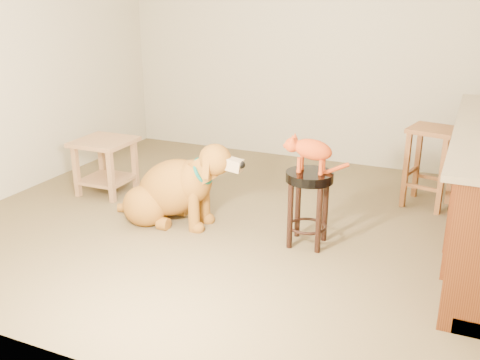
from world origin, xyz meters
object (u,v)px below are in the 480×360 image
at_px(golden_retriever, 173,190).
at_px(tabby_kitten, 309,150).
at_px(padded_stool, 309,194).
at_px(side_table, 105,158).
at_px(wood_stool, 429,166).

height_order(golden_retriever, tabby_kitten, tabby_kitten).
bearing_deg(padded_stool, golden_retriever, -177.62).
distance_m(side_table, golden_retriever, 1.01).
bearing_deg(wood_stool, golden_retriever, -146.55).
xyz_separation_m(padded_stool, side_table, (-2.10, 0.30, -0.07)).
height_order(wood_stool, side_table, wood_stool).
bearing_deg(wood_stool, padded_stool, -121.87).
bearing_deg(padded_stool, wood_stool, 58.13).
xyz_separation_m(padded_stool, tabby_kitten, (-0.01, 0.00, 0.34)).
height_order(side_table, tabby_kitten, tabby_kitten).
bearing_deg(golden_retriever, tabby_kitten, 1.09).
xyz_separation_m(side_table, golden_retriever, (0.95, -0.35, -0.06)).
bearing_deg(tabby_kitten, padded_stool, -5.72).
xyz_separation_m(wood_stool, golden_retriever, (-1.90, -1.25, -0.09)).
bearing_deg(padded_stool, tabby_kitten, 176.95).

